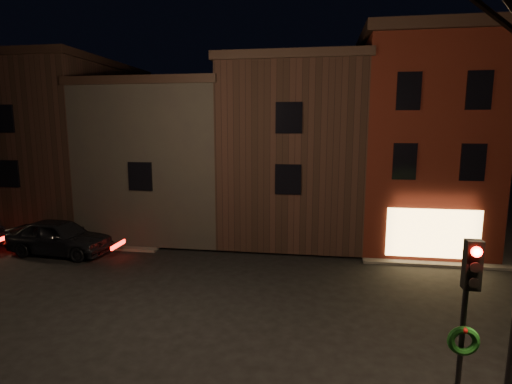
# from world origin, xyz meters

# --- Properties ---
(ground) EXTENTS (120.00, 120.00, 0.00)m
(ground) POSITION_xyz_m (0.00, 0.00, 0.00)
(ground) COLOR black
(ground) RESTS_ON ground
(sidewalk_far_left) EXTENTS (30.00, 30.00, 0.12)m
(sidewalk_far_left) POSITION_xyz_m (-20.00, 20.00, 0.06)
(sidewalk_far_left) COLOR #2D2B28
(sidewalk_far_left) RESTS_ON ground
(corner_building) EXTENTS (6.50, 8.50, 10.50)m
(corner_building) POSITION_xyz_m (8.00, 9.47, 5.40)
(corner_building) COLOR #46130C
(corner_building) RESTS_ON ground
(row_building_a) EXTENTS (7.30, 10.30, 9.40)m
(row_building_a) POSITION_xyz_m (1.50, 10.50, 4.83)
(row_building_a) COLOR black
(row_building_a) RESTS_ON ground
(row_building_b) EXTENTS (7.80, 10.30, 8.40)m
(row_building_b) POSITION_xyz_m (-5.75, 10.50, 4.33)
(row_building_b) COLOR black
(row_building_b) RESTS_ON ground
(row_building_c) EXTENTS (7.30, 10.30, 9.90)m
(row_building_c) POSITION_xyz_m (-13.00, 10.50, 5.08)
(row_building_c) COLOR black
(row_building_c) RESTS_ON ground
(traffic_signal) EXTENTS (0.58, 0.38, 4.05)m
(traffic_signal) POSITION_xyz_m (5.60, -5.51, 2.81)
(traffic_signal) COLOR black
(traffic_signal) RESTS_ON sidewalk_near_right
(parked_car_a) EXTENTS (5.20, 2.43, 1.72)m
(parked_car_a) POSITION_xyz_m (-9.42, 4.15, 0.86)
(parked_car_a) COLOR black
(parked_car_a) RESTS_ON ground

